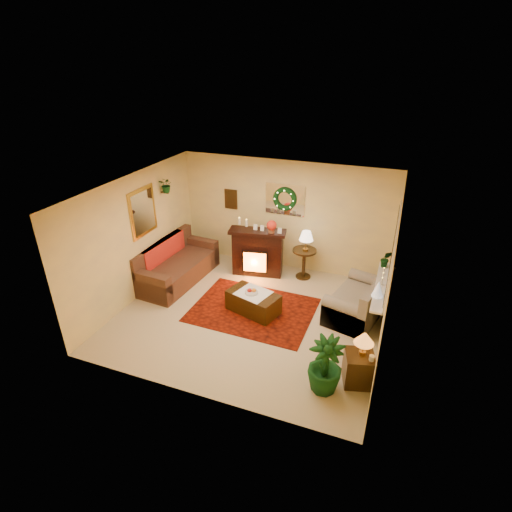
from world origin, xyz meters
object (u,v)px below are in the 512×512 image
(sofa, at_px, (177,263))
(coffee_table, at_px, (253,302))
(loveseat, at_px, (358,296))
(fireplace, at_px, (258,252))
(end_table_square, at_px, (358,368))
(side_table_round, at_px, (304,265))

(sofa, relative_size, coffee_table, 2.09)
(loveseat, bearing_deg, fireplace, 174.41)
(sofa, bearing_deg, end_table_square, -18.61)
(sofa, height_order, side_table_round, sofa)
(fireplace, xyz_separation_m, coffee_table, (0.47, -1.51, -0.34))
(side_table_round, distance_m, end_table_square, 3.38)
(side_table_round, height_order, coffee_table, side_table_round)
(fireplace, height_order, loveseat, fireplace)
(fireplace, height_order, end_table_square, fireplace)
(sofa, bearing_deg, loveseat, 4.97)
(loveseat, bearing_deg, side_table_round, 155.95)
(coffee_table, bearing_deg, loveseat, 34.42)
(fireplace, distance_m, coffee_table, 1.61)
(coffee_table, bearing_deg, sofa, -178.99)
(side_table_round, relative_size, end_table_square, 1.31)
(sofa, distance_m, fireplace, 1.85)
(sofa, distance_m, end_table_square, 4.67)
(sofa, height_order, fireplace, fireplace)
(fireplace, bearing_deg, coffee_table, -83.11)
(loveseat, relative_size, side_table_round, 2.12)
(coffee_table, bearing_deg, side_table_round, 87.70)
(sofa, bearing_deg, fireplace, 34.43)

